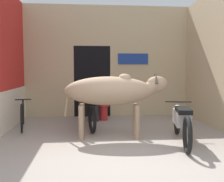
% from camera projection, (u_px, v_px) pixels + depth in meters
% --- Properties ---
extents(ground_plane, '(30.00, 30.00, 0.00)m').
position_uv_depth(ground_plane, '(127.00, 159.00, 4.38)').
color(ground_plane, '#9E9389').
extents(wall_back_with_doorway, '(5.21, 0.93, 3.52)m').
position_uv_depth(wall_back_with_doorway, '(102.00, 69.00, 8.61)').
color(wall_back_with_doorway, '#C6B289').
rests_on(wall_back_with_doorway, ground_plane).
extents(wall_right_with_door, '(0.22, 4.15, 3.52)m').
position_uv_depth(wall_right_with_door, '(222.00, 60.00, 6.50)').
color(wall_right_with_door, '#C6B289').
rests_on(wall_right_with_door, ground_plane).
extents(cow, '(2.28, 0.75, 1.44)m').
position_uv_depth(cow, '(113.00, 91.00, 5.72)').
color(cow, tan).
rests_on(cow, ground_plane).
extents(motorcycle_near, '(0.67, 2.09, 0.79)m').
position_uv_depth(motorcycle_near, '(182.00, 121.00, 5.36)').
color(motorcycle_near, black).
rests_on(motorcycle_near, ground_plane).
extents(motorcycle_far, '(0.63, 2.00, 0.75)m').
position_uv_depth(motorcycle_far, '(87.00, 111.00, 6.82)').
color(motorcycle_far, black).
rests_on(motorcycle_far, ground_plane).
extents(bicycle, '(0.49, 1.69, 0.71)m').
position_uv_depth(bicycle, '(22.00, 114.00, 6.69)').
color(bicycle, black).
rests_on(bicycle, ground_plane).
extents(shopkeeper_seated, '(0.40, 0.34, 1.22)m').
position_uv_depth(shopkeeper_seated, '(94.00, 99.00, 7.69)').
color(shopkeeper_seated, '#282833').
rests_on(shopkeeper_seated, ground_plane).
extents(plastic_stool, '(0.36, 0.36, 0.45)m').
position_uv_depth(plastic_stool, '(103.00, 112.00, 7.78)').
color(plastic_stool, red).
rests_on(plastic_stool, ground_plane).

